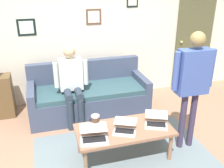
{
  "coord_description": "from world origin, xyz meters",
  "views": [
    {
      "loc": [
        0.99,
        2.53,
        2.27
      ],
      "look_at": [
        0.02,
        -0.83,
        0.8
      ],
      "focal_mm": 40.96,
      "sensor_mm": 36.0,
      "label": 1
    }
  ],
  "objects_px": {
    "laptop_center": "(125,128)",
    "side_shelf": "(0,96)",
    "french_press": "(95,123)",
    "laptop_right": "(156,121)",
    "coffee_table": "(124,131)",
    "person_standing": "(193,77)",
    "couch": "(89,96)",
    "person_seated": "(72,81)",
    "laptop_left": "(94,136)",
    "interior_door": "(194,40)"
  },
  "relations": [
    {
      "from": "coffee_table",
      "to": "french_press",
      "type": "height_order",
      "value": "french_press"
    },
    {
      "from": "laptop_center",
      "to": "interior_door",
      "type": "bearing_deg",
      "value": -137.85
    },
    {
      "from": "couch",
      "to": "person_seated",
      "type": "height_order",
      "value": "person_seated"
    },
    {
      "from": "laptop_center",
      "to": "person_standing",
      "type": "xyz_separation_m",
      "value": [
        -0.93,
        -0.03,
        0.59
      ]
    },
    {
      "from": "couch",
      "to": "laptop_center",
      "type": "xyz_separation_m",
      "value": [
        -0.19,
        1.42,
        0.17
      ]
    },
    {
      "from": "coffee_table",
      "to": "person_seated",
      "type": "distance_m",
      "value": 1.3
    },
    {
      "from": "interior_door",
      "to": "person_standing",
      "type": "distance_m",
      "value": 2.35
    },
    {
      "from": "french_press",
      "to": "laptop_center",
      "type": "bearing_deg",
      "value": 159.55
    },
    {
      "from": "laptop_left",
      "to": "laptop_center",
      "type": "bearing_deg",
      "value": -171.37
    },
    {
      "from": "coffee_table",
      "to": "laptop_left",
      "type": "xyz_separation_m",
      "value": [
        0.43,
        0.12,
        0.09
      ]
    },
    {
      "from": "couch",
      "to": "laptop_left",
      "type": "height_order",
      "value": "couch"
    },
    {
      "from": "interior_door",
      "to": "french_press",
      "type": "distance_m",
      "value": 3.21
    },
    {
      "from": "coffee_table",
      "to": "laptop_left",
      "type": "bearing_deg",
      "value": 15.39
    },
    {
      "from": "interior_door",
      "to": "laptop_center",
      "type": "height_order",
      "value": "interior_door"
    },
    {
      "from": "laptop_left",
      "to": "person_standing",
      "type": "distance_m",
      "value": 1.47
    },
    {
      "from": "laptop_center",
      "to": "laptop_right",
      "type": "distance_m",
      "value": 0.46
    },
    {
      "from": "coffee_table",
      "to": "french_press",
      "type": "distance_m",
      "value": 0.4
    },
    {
      "from": "interior_door",
      "to": "laptop_left",
      "type": "xyz_separation_m",
      "value": [
        2.63,
        2.06,
        -0.54
      ]
    },
    {
      "from": "laptop_center",
      "to": "laptop_right",
      "type": "relative_size",
      "value": 0.96
    },
    {
      "from": "laptop_left",
      "to": "french_press",
      "type": "bearing_deg",
      "value": -107.96
    },
    {
      "from": "interior_door",
      "to": "couch",
      "type": "xyz_separation_m",
      "value": [
        2.4,
        0.58,
        -0.72
      ]
    },
    {
      "from": "coffee_table",
      "to": "person_seated",
      "type": "bearing_deg",
      "value": -66.02
    },
    {
      "from": "coffee_table",
      "to": "laptop_left",
      "type": "height_order",
      "value": "laptop_left"
    },
    {
      "from": "coffee_table",
      "to": "side_shelf",
      "type": "xyz_separation_m",
      "value": [
        1.69,
        -1.65,
        -0.02
      ]
    },
    {
      "from": "laptop_right",
      "to": "coffee_table",
      "type": "bearing_deg",
      "value": -2.58
    },
    {
      "from": "interior_door",
      "to": "french_press",
      "type": "relative_size",
      "value": 8.52
    },
    {
      "from": "interior_door",
      "to": "side_shelf",
      "type": "height_order",
      "value": "interior_door"
    },
    {
      "from": "couch",
      "to": "side_shelf",
      "type": "xyz_separation_m",
      "value": [
        1.48,
        -0.28,
        0.06
      ]
    },
    {
      "from": "interior_door",
      "to": "couch",
      "type": "height_order",
      "value": "interior_door"
    },
    {
      "from": "laptop_left",
      "to": "person_seated",
      "type": "distance_m",
      "value": 1.29
    },
    {
      "from": "laptop_center",
      "to": "side_shelf",
      "type": "relative_size",
      "value": 0.53
    },
    {
      "from": "laptop_right",
      "to": "side_shelf",
      "type": "xyz_separation_m",
      "value": [
        2.13,
        -1.67,
        -0.11
      ]
    },
    {
      "from": "laptop_right",
      "to": "person_standing",
      "type": "distance_m",
      "value": 0.75
    },
    {
      "from": "french_press",
      "to": "side_shelf",
      "type": "bearing_deg",
      "value": -49.9
    },
    {
      "from": "laptop_center",
      "to": "laptop_right",
      "type": "xyz_separation_m",
      "value": [
        -0.46,
        -0.03,
        0.0
      ]
    },
    {
      "from": "couch",
      "to": "laptop_left",
      "type": "relative_size",
      "value": 5.42
    },
    {
      "from": "couch",
      "to": "laptop_left",
      "type": "distance_m",
      "value": 1.52
    },
    {
      "from": "interior_door",
      "to": "laptop_left",
      "type": "relative_size",
      "value": 5.44
    },
    {
      "from": "couch",
      "to": "coffee_table",
      "type": "xyz_separation_m",
      "value": [
        -0.2,
        1.37,
        0.09
      ]
    },
    {
      "from": "laptop_left",
      "to": "laptop_center",
      "type": "xyz_separation_m",
      "value": [
        -0.42,
        -0.06,
        -0.0
      ]
    },
    {
      "from": "french_press",
      "to": "couch",
      "type": "bearing_deg",
      "value": -97.16
    },
    {
      "from": "coffee_table",
      "to": "interior_door",
      "type": "bearing_deg",
      "value": -138.5
    },
    {
      "from": "couch",
      "to": "coffee_table",
      "type": "bearing_deg",
      "value": 98.39
    },
    {
      "from": "person_seated",
      "to": "french_press",
      "type": "bearing_deg",
      "value": 97.72
    },
    {
      "from": "interior_door",
      "to": "laptop_right",
      "type": "xyz_separation_m",
      "value": [
        1.75,
        1.97,
        -0.54
      ]
    },
    {
      "from": "person_seated",
      "to": "laptop_left",
      "type": "bearing_deg",
      "value": 93.68
    },
    {
      "from": "laptop_left",
      "to": "interior_door",
      "type": "bearing_deg",
      "value": -141.85
    },
    {
      "from": "couch",
      "to": "person_seated",
      "type": "bearing_deg",
      "value": 36.36
    },
    {
      "from": "laptop_left",
      "to": "french_press",
      "type": "distance_m",
      "value": 0.21
    },
    {
      "from": "laptop_center",
      "to": "french_press",
      "type": "xyz_separation_m",
      "value": [
        0.35,
        -0.13,
        0.07
      ]
    }
  ]
}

